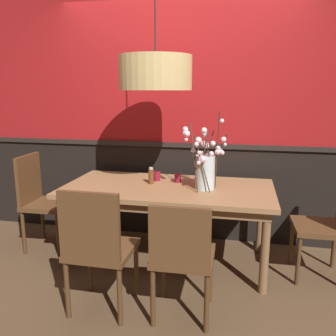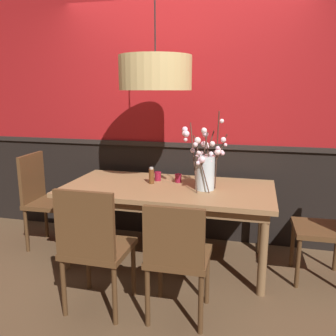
# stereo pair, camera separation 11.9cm
# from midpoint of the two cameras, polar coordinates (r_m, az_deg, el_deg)

# --- Properties ---
(ground_plane) EXTENTS (24.00, 24.00, 0.00)m
(ground_plane) POSITION_cam_midpoint_polar(r_m,az_deg,el_deg) (3.52, -1.00, -14.62)
(ground_plane) COLOR brown
(back_wall) EXTENTS (5.87, 0.14, 2.66)m
(back_wall) POSITION_cam_midpoint_polar(r_m,az_deg,el_deg) (3.79, 1.19, 8.23)
(back_wall) COLOR black
(back_wall) RESTS_ON ground
(dining_table) EXTENTS (1.91, 0.95, 0.74)m
(dining_table) POSITION_cam_midpoint_polar(r_m,az_deg,el_deg) (3.28, -1.05, -4.31)
(dining_table) COLOR #997047
(dining_table) RESTS_ON ground
(chair_head_east_end) EXTENTS (0.44, 0.45, 0.90)m
(chair_head_east_end) POSITION_cam_midpoint_polar(r_m,az_deg,el_deg) (3.31, 23.58, -7.95)
(chair_head_east_end) COLOR brown
(chair_head_east_end) RESTS_ON ground
(chair_near_side_right) EXTENTS (0.44, 0.43, 0.88)m
(chair_near_side_right) POSITION_cam_midpoint_polar(r_m,az_deg,el_deg) (2.50, 0.88, -13.69)
(chair_near_side_right) COLOR brown
(chair_near_side_right) RESTS_ON ground
(chair_far_side_right) EXTENTS (0.47, 0.41, 0.89)m
(chair_far_side_right) POSITION_cam_midpoint_polar(r_m,az_deg,el_deg) (4.12, 6.05, -3.00)
(chair_far_side_right) COLOR brown
(chair_far_side_right) RESTS_ON ground
(chair_near_side_left) EXTENTS (0.46, 0.44, 0.96)m
(chair_near_side_left) POSITION_cam_midpoint_polar(r_m,az_deg,el_deg) (2.62, -12.62, -11.99)
(chair_near_side_left) COLOR brown
(chair_near_side_left) RESTS_ON ground
(chair_head_west_end) EXTENTS (0.44, 0.44, 0.97)m
(chair_head_west_end) POSITION_cam_midpoint_polar(r_m,az_deg,el_deg) (3.85, -20.68, -4.42)
(chair_head_west_end) COLOR brown
(chair_head_west_end) RESTS_ON ground
(vase_with_blossoms) EXTENTS (0.39, 0.36, 0.70)m
(vase_with_blossoms) POSITION_cam_midpoint_polar(r_m,az_deg,el_deg) (3.13, 4.90, -0.01)
(vase_with_blossoms) COLOR silver
(vase_with_blossoms) RESTS_ON dining_table
(candle_holder_nearer_center) EXTENTS (0.07, 0.07, 0.09)m
(candle_holder_nearer_center) POSITION_cam_midpoint_polar(r_m,az_deg,el_deg) (3.45, -2.78, -1.33)
(candle_holder_nearer_center) COLOR maroon
(candle_holder_nearer_center) RESTS_ON dining_table
(candle_holder_nearer_edge) EXTENTS (0.07, 0.07, 0.08)m
(candle_holder_nearer_edge) POSITION_cam_midpoint_polar(r_m,az_deg,el_deg) (3.39, 0.56, -1.62)
(candle_holder_nearer_edge) COLOR maroon
(candle_holder_nearer_edge) RESTS_ON dining_table
(condiment_bottle) EXTENTS (0.05, 0.05, 0.16)m
(condiment_bottle) POSITION_cam_midpoint_polar(r_m,az_deg,el_deg) (3.33, -3.77, -1.29)
(condiment_bottle) COLOR brown
(condiment_bottle) RESTS_ON dining_table
(pendant_lamp) EXTENTS (0.62, 0.62, 1.06)m
(pendant_lamp) POSITION_cam_midpoint_polar(r_m,az_deg,el_deg) (3.12, -3.17, 15.03)
(pendant_lamp) COLOR tan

